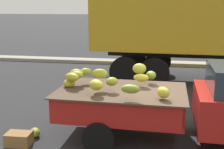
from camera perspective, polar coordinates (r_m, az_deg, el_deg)
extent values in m
plane|color=#28282B|center=(6.96, 12.13, -11.60)|extent=(220.00, 220.00, 0.00)
cube|color=gray|center=(15.20, 11.43, 2.07)|extent=(80.00, 0.80, 0.16)
cube|color=#B21E19|center=(6.64, 1.82, -7.10)|extent=(2.66, 1.76, 0.08)
cube|color=#B21E19|center=(7.35, 2.90, -3.00)|extent=(2.65, 0.08, 0.44)
cube|color=#B21E19|center=(5.78, 0.47, -7.46)|extent=(2.65, 0.08, 0.44)
cube|color=#B21E19|center=(6.49, 13.28, -5.51)|extent=(0.07, 1.73, 0.44)
cube|color=#B21E19|center=(6.88, -8.93, -4.27)|extent=(0.07, 1.73, 0.44)
cube|color=#B21914|center=(7.39, 2.93, -3.24)|extent=(2.54, 0.04, 0.07)
cube|color=brown|center=(6.49, 1.85, -3.03)|extent=(2.79, 1.88, 0.03)
ellipsoid|color=#ADB432|center=(6.87, 5.25, 1.14)|extent=(0.32, 0.23, 0.24)
ellipsoid|color=#99A52D|center=(6.88, -6.83, 0.14)|extent=(0.36, 0.30, 0.22)
ellipsoid|color=gold|center=(5.86, 9.75, -3.39)|extent=(0.35, 0.36, 0.21)
ellipsoid|color=gold|center=(6.64, -7.64, -0.49)|extent=(0.43, 0.38, 0.19)
ellipsoid|color=gold|center=(6.71, 5.58, -0.62)|extent=(0.35, 0.21, 0.18)
ellipsoid|color=olive|center=(5.70, 3.56, -2.78)|extent=(0.37, 0.20, 0.17)
ellipsoid|color=#939E29|center=(7.02, -5.05, 0.53)|extent=(0.33, 0.29, 0.18)
ellipsoid|color=olive|center=(6.27, -0.03, -1.34)|extent=(0.34, 0.34, 0.18)
ellipsoid|color=#A6A92B|center=(6.44, -2.33, 0.19)|extent=(0.37, 0.27, 0.20)
ellipsoid|color=#9CAC32|center=(6.78, -6.70, -0.04)|extent=(0.31, 0.25, 0.17)
ellipsoid|color=gold|center=(6.05, -3.05, -1.98)|extent=(0.41, 0.43, 0.22)
ellipsoid|color=#ABAB2B|center=(6.77, -8.18, -1.68)|extent=(0.37, 0.37, 0.18)
ellipsoid|color=olive|center=(7.02, 7.46, -0.14)|extent=(0.31, 0.34, 0.20)
cylinder|color=black|center=(7.56, 0.49, -6.69)|extent=(0.64, 0.21, 0.64)
cylinder|color=black|center=(6.04, -2.51, -11.87)|extent=(0.64, 0.21, 0.64)
cylinder|color=black|center=(13.10, 8.83, 2.53)|extent=(1.09, 0.33, 1.08)
cylinder|color=black|center=(10.75, 8.05, 0.31)|extent=(1.09, 0.33, 1.08)
cylinder|color=black|center=(13.21, 4.14, 2.72)|extent=(1.09, 0.33, 1.08)
cylinder|color=black|center=(10.88, 2.37, 0.57)|extent=(1.09, 0.33, 1.08)
ellipsoid|color=olive|center=(7.02, -14.49, -10.63)|extent=(0.36, 0.39, 0.20)
cube|color=olive|center=(6.70, -17.34, -11.64)|extent=(0.54, 0.39, 0.27)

